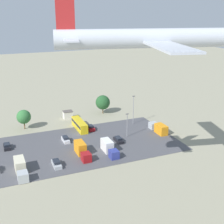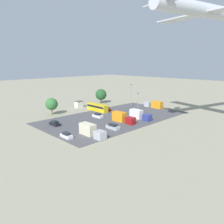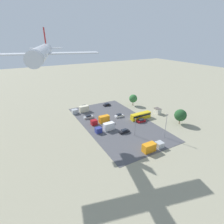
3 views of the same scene
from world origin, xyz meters
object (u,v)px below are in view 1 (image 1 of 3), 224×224
(parked_car_0, at_px, (90,128))
(parked_truck_3, at_px, (109,148))
(parked_truck_1, at_px, (159,128))
(parked_car_4, at_px, (66,139))
(airplane, at_px, (160,38))
(shed_building, at_px, (68,115))
(parked_car_3, at_px, (57,164))
(parked_truck_2, at_px, (21,168))
(parked_truck_0, at_px, (82,150))
(parked_car_1, at_px, (118,140))
(bus, at_px, (80,124))
(parked_car_5, at_px, (7,146))

(parked_car_0, distance_m, parked_truck_3, 18.54)
(parked_truck_1, bearing_deg, parked_car_4, 171.59)
(parked_car_0, relative_size, parked_truck_1, 0.47)
(parked_truck_1, height_order, airplane, airplane)
(shed_building, relative_size, parked_car_3, 0.74)
(parked_car_0, bearing_deg, parked_truck_2, -140.51)
(parked_car_0, distance_m, parked_truck_1, 22.67)
(parked_car_3, bearing_deg, parked_truck_0, 23.20)
(shed_building, height_order, parked_car_4, shed_building)
(airplane, bearing_deg, parked_car_0, -165.03)
(parked_truck_2, distance_m, parked_truck_3, 24.53)
(parked_car_1, height_order, parked_truck_1, parked_truck_1)
(bus, height_order, parked_truck_3, parked_truck_3)
(shed_building, bearing_deg, parked_truck_1, 134.31)
(shed_building, relative_size, parked_truck_2, 0.38)
(parked_car_1, height_order, airplane, airplane)
(shed_building, height_order, parked_truck_3, parked_truck_3)
(parked_car_3, xyz_separation_m, parked_truck_0, (-7.93, -3.40, 0.84))
(bus, relative_size, parked_car_1, 2.39)
(parked_car_4, bearing_deg, parked_car_5, -6.03)
(parked_car_3, relative_size, parked_truck_2, 0.51)
(parked_truck_2, bearing_deg, bus, -133.98)
(parked_truck_1, bearing_deg, parked_car_5, 172.45)
(bus, bearing_deg, parked_car_1, 118.10)
(parked_car_5, relative_size, airplane, 0.10)
(airplane, bearing_deg, bus, -160.85)
(parked_car_4, xyz_separation_m, parked_truck_3, (-9.32, 12.31, 0.81))
(bus, height_order, airplane, airplane)
(parked_truck_0, bearing_deg, parked_truck_3, 169.38)
(parked_car_1, relative_size, parked_truck_3, 0.52)
(bus, bearing_deg, parked_car_0, 146.20)
(parked_car_4, distance_m, parked_truck_3, 15.46)
(parked_car_0, height_order, parked_car_3, parked_car_3)
(parked_car_3, bearing_deg, parked_truck_1, 15.16)
(shed_building, bearing_deg, bus, 94.30)
(parked_car_5, height_order, parked_truck_3, parked_truck_3)
(bus, relative_size, parked_car_0, 2.64)
(airplane, bearing_deg, parked_truck_1, 160.81)
(shed_building, relative_size, bus, 0.32)
(shed_building, relative_size, parked_truck_0, 0.39)
(parked_truck_1, xyz_separation_m, airplane, (19.06, 29.55, 32.02))
(parked_truck_2, bearing_deg, parked_car_5, -83.55)
(shed_building, distance_m, parked_truck_1, 34.41)
(parked_car_5, height_order, airplane, airplane)
(parked_car_1, xyz_separation_m, parked_truck_0, (13.06, 4.52, 0.89))
(parked_car_4, height_order, parked_truck_3, parked_truck_3)
(bus, height_order, parked_car_4, bus)
(shed_building, xyz_separation_m, parked_car_4, (6.14, 20.16, -0.73))
(airplane, bearing_deg, shed_building, -161.12)
(parked_truck_0, bearing_deg, parked_car_3, 23.20)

